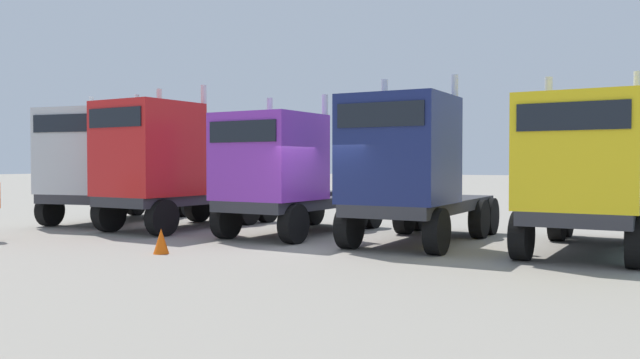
{
  "coord_description": "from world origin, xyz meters",
  "views": [
    {
      "loc": [
        6.63,
        -14.18,
        2.07
      ],
      "look_at": [
        -1.54,
        2.79,
        1.59
      ],
      "focal_mm": 36.03,
      "sensor_mm": 36.0,
      "label": 1
    }
  ],
  "objects_px": {
    "semi_truck_yellow": "(586,174)",
    "semi_truck_red": "(163,165)",
    "semi_truck_purple": "(282,173)",
    "semi_truck_navy": "(409,169)",
    "semi_truck_silver": "(98,165)",
    "traffic_cone_near": "(161,241)"
  },
  "relations": [
    {
      "from": "semi_truck_red",
      "to": "semi_truck_yellow",
      "type": "distance_m",
      "value": 12.05
    },
    {
      "from": "traffic_cone_near",
      "to": "semi_truck_silver",
      "type": "bearing_deg",
      "value": 144.35
    },
    {
      "from": "semi_truck_silver",
      "to": "semi_truck_purple",
      "type": "distance_m",
      "value": 7.46
    },
    {
      "from": "semi_truck_silver",
      "to": "semi_truck_navy",
      "type": "distance_m",
      "value": 11.3
    },
    {
      "from": "semi_truck_red",
      "to": "semi_truck_yellow",
      "type": "relative_size",
      "value": 0.99
    },
    {
      "from": "semi_truck_red",
      "to": "semi_truck_navy",
      "type": "distance_m",
      "value": 7.96
    },
    {
      "from": "semi_truck_red",
      "to": "traffic_cone_near",
      "type": "distance_m",
      "value": 5.48
    },
    {
      "from": "semi_truck_navy",
      "to": "semi_truck_yellow",
      "type": "bearing_deg",
      "value": 92.28
    },
    {
      "from": "semi_truck_red",
      "to": "semi_truck_purple",
      "type": "distance_m",
      "value": 4.13
    },
    {
      "from": "semi_truck_silver",
      "to": "semi_truck_red",
      "type": "distance_m",
      "value": 3.37
    },
    {
      "from": "semi_truck_red",
      "to": "semi_truck_yellow",
      "type": "height_order",
      "value": "semi_truck_red"
    },
    {
      "from": "semi_truck_purple",
      "to": "semi_truck_navy",
      "type": "xyz_separation_m",
      "value": [
        3.82,
        -0.4,
        0.12
      ]
    },
    {
      "from": "semi_truck_red",
      "to": "semi_truck_navy",
      "type": "xyz_separation_m",
      "value": [
        7.95,
        -0.31,
        -0.11
      ]
    },
    {
      "from": "semi_truck_silver",
      "to": "semi_truck_red",
      "type": "height_order",
      "value": "semi_truck_red"
    },
    {
      "from": "semi_truck_silver",
      "to": "semi_truck_yellow",
      "type": "bearing_deg",
      "value": 79.89
    },
    {
      "from": "semi_truck_purple",
      "to": "semi_truck_navy",
      "type": "relative_size",
      "value": 0.98
    },
    {
      "from": "semi_truck_navy",
      "to": "semi_truck_yellow",
      "type": "relative_size",
      "value": 0.94
    },
    {
      "from": "semi_truck_red",
      "to": "semi_truck_navy",
      "type": "relative_size",
      "value": 1.05
    },
    {
      "from": "semi_truck_silver",
      "to": "semi_truck_yellow",
      "type": "relative_size",
      "value": 0.94
    },
    {
      "from": "semi_truck_purple",
      "to": "traffic_cone_near",
      "type": "xyz_separation_m",
      "value": [
        -0.86,
        -4.13,
        -1.51
      ]
    },
    {
      "from": "semi_truck_yellow",
      "to": "semi_truck_red",
      "type": "bearing_deg",
      "value": -86.82
    },
    {
      "from": "semi_truck_silver",
      "to": "semi_truck_red",
      "type": "relative_size",
      "value": 0.95
    }
  ]
}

